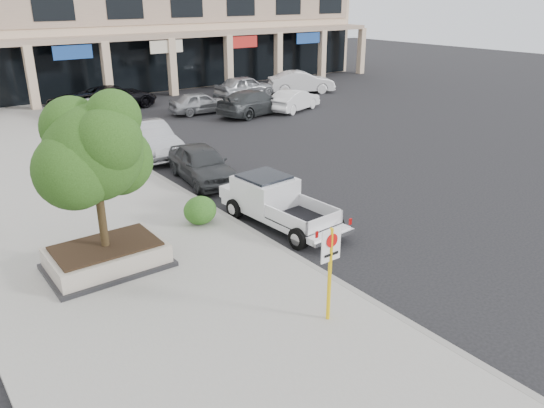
# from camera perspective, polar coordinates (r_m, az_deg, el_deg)

# --- Properties ---
(ground) EXTENTS (120.00, 120.00, 0.00)m
(ground) POSITION_cam_1_polar(r_m,az_deg,el_deg) (16.05, 8.03, -5.16)
(ground) COLOR black
(ground) RESTS_ON ground
(sidewalk) EXTENTS (8.00, 52.00, 0.15)m
(sidewalk) POSITION_cam_1_polar(r_m,az_deg,el_deg) (18.18, -18.49, -2.55)
(sidewalk) COLOR gray
(sidewalk) RESTS_ON ground
(curb) EXTENTS (0.20, 52.00, 0.15)m
(curb) POSITION_cam_1_polar(r_m,az_deg,el_deg) (19.59, -7.60, 0.18)
(curb) COLOR gray
(curb) RESTS_ON ground
(strip_mall) EXTENTS (40.55, 12.43, 9.50)m
(strip_mall) POSITION_cam_1_polar(r_m,az_deg,el_deg) (47.68, -14.82, 18.06)
(strip_mall) COLOR #CFB291
(strip_mall) RESTS_ON ground
(planter) EXTENTS (3.20, 2.20, 0.68)m
(planter) POSITION_cam_1_polar(r_m,az_deg,el_deg) (15.31, -17.33, -5.41)
(planter) COLOR black
(planter) RESTS_ON sidewalk
(planter_tree) EXTENTS (2.90, 2.55, 4.00)m
(planter_tree) POSITION_cam_1_polar(r_m,az_deg,el_deg) (14.45, -18.33, 5.41)
(planter_tree) COLOR black
(planter_tree) RESTS_ON planter
(no_parking_sign) EXTENTS (0.55, 0.09, 2.30)m
(no_parking_sign) POSITION_cam_1_polar(r_m,az_deg,el_deg) (11.93, 6.29, -6.21)
(no_parking_sign) COLOR yellow
(no_parking_sign) RESTS_ON sidewalk
(hedge) EXTENTS (1.10, 0.99, 0.93)m
(hedge) POSITION_cam_1_polar(r_m,az_deg,el_deg) (17.43, -7.74, -0.68)
(hedge) COLOR #1D4E16
(hedge) RESTS_ON sidewalk
(pickup_truck) EXTENTS (2.16, 5.02, 1.54)m
(pickup_truck) POSITION_cam_1_polar(r_m,az_deg,el_deg) (17.39, 1.08, 0.01)
(pickup_truck) COLOR silver
(pickup_truck) RESTS_ON ground
(curb_car_a) EXTENTS (2.32, 4.55, 1.48)m
(curb_car_a) POSITION_cam_1_polar(r_m,az_deg,el_deg) (21.88, -7.55, 4.34)
(curb_car_a) COLOR #2E3033
(curb_car_a) RESTS_ON ground
(curb_car_b) EXTENTS (1.92, 4.90, 1.59)m
(curb_car_b) POSITION_cam_1_polar(r_m,az_deg,el_deg) (25.90, -13.02, 6.81)
(curb_car_b) COLOR #9D9FA5
(curb_car_b) RESTS_ON ground
(curb_car_c) EXTENTS (2.74, 5.34, 1.48)m
(curb_car_c) POSITION_cam_1_polar(r_m,az_deg,el_deg) (31.60, -18.30, 8.81)
(curb_car_c) COLOR white
(curb_car_c) RESTS_ON ground
(curb_car_d) EXTENTS (3.47, 6.17, 1.63)m
(curb_car_d) POSITION_cam_1_polar(r_m,az_deg,el_deg) (34.22, -19.41, 9.72)
(curb_car_d) COLOR black
(curb_car_d) RESTS_ON ground
(lot_car_a) EXTENTS (4.16, 2.00, 1.37)m
(lot_car_a) POSITION_cam_1_polar(r_m,az_deg,el_deg) (34.95, -7.68, 10.75)
(lot_car_a) COLOR #9A9DA2
(lot_car_a) RESTS_ON ground
(lot_car_b) EXTENTS (4.50, 2.79, 1.40)m
(lot_car_b) POSITION_cam_1_polar(r_m,az_deg,el_deg) (35.49, 2.43, 11.11)
(lot_car_b) COLOR silver
(lot_car_b) RESTS_ON ground
(lot_car_c) EXTENTS (5.75, 3.22, 1.57)m
(lot_car_c) POSITION_cam_1_polar(r_m,az_deg,el_deg) (34.24, -1.89, 10.87)
(lot_car_c) COLOR #2D3032
(lot_car_c) RESTS_ON ground
(lot_car_d) EXTENTS (5.79, 3.02, 1.56)m
(lot_car_d) POSITION_cam_1_polar(r_m,az_deg,el_deg) (37.59, -16.53, 10.97)
(lot_car_d) COLOR black
(lot_car_d) RESTS_ON ground
(lot_car_e) EXTENTS (4.89, 2.29, 1.62)m
(lot_car_e) POSITION_cam_1_polar(r_m,az_deg,el_deg) (40.23, -2.94, 12.51)
(lot_car_e) COLOR #929599
(lot_car_e) RESTS_ON ground
(lot_car_f) EXTENTS (5.30, 3.75, 1.66)m
(lot_car_f) POSITION_cam_1_polar(r_m,az_deg,el_deg) (42.24, 3.18, 12.97)
(lot_car_f) COLOR silver
(lot_car_f) RESTS_ON ground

